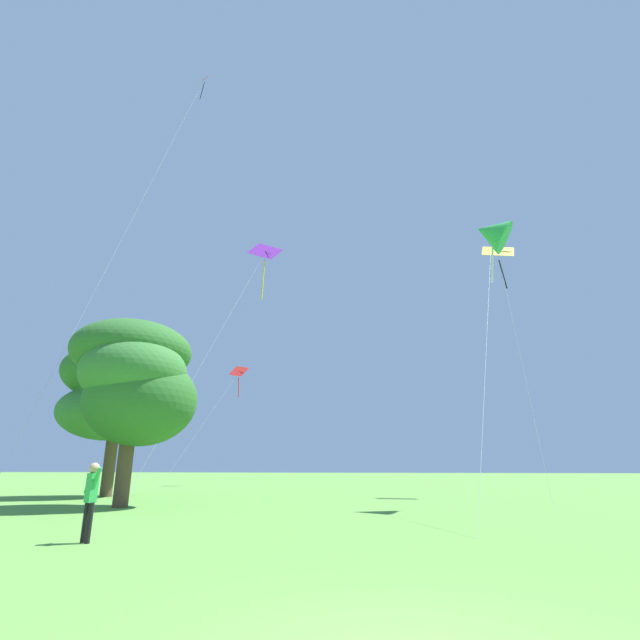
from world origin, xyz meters
The scene contains 8 objects.
kite_purple_streamer centered at (-11.94, 28.79, 17.58)m, with size 4.18×12.47×19.81m.
kite_pink_low centered at (-14.73, 20.42, 26.43)m, with size 3.37×10.17×30.05m.
kite_yellow_diamond centered at (6.13, 29.18, 16.23)m, with size 2.46×8.96×17.78m.
kite_green_small centered at (4.17, 19.08, 13.51)m, with size 4.04×11.76×14.68m.
kite_red_high centered at (-19.92, 44.11, 11.30)m, with size 4.66×9.23×12.72m.
person_foreground_watcher centered at (-7.73, 5.62, 1.09)m, with size 0.57×0.30×1.82m.
tree_left_oak centered at (-13.37, 15.38, 5.94)m, with size 6.43×6.07×8.79m.
tree_right_cluster centered at (-19.64, 22.50, 6.44)m, with size 6.38×6.27×9.60m.
Camera 1 is at (0.38, -5.28, 1.68)m, focal length 27.16 mm.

